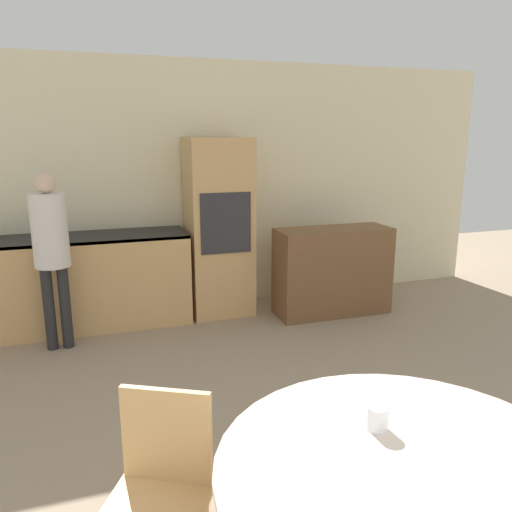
% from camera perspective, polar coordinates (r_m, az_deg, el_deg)
% --- Properties ---
extents(wall_back, '(7.18, 0.05, 2.60)m').
position_cam_1_polar(wall_back, '(5.40, -8.09, 7.77)').
color(wall_back, beige).
rests_on(wall_back, ground_plane).
extents(kitchen_counter, '(2.66, 0.60, 0.90)m').
position_cam_1_polar(kitchen_counter, '(5.14, -22.73, -2.92)').
color(kitchen_counter, tan).
rests_on(kitchen_counter, ground_plane).
extents(oven_unit, '(0.63, 0.59, 1.82)m').
position_cam_1_polar(oven_unit, '(5.18, -4.28, 3.28)').
color(oven_unit, tan).
rests_on(oven_unit, ground_plane).
extents(sideboard, '(1.19, 0.45, 0.91)m').
position_cam_1_polar(sideboard, '(5.28, 8.72, -1.72)').
color(sideboard, brown).
rests_on(sideboard, ground_plane).
extents(chair_far_left, '(0.54, 0.54, 0.85)m').
position_cam_1_polar(chair_far_left, '(2.21, -10.94, -24.35)').
color(chair_far_left, tan).
rests_on(chair_far_left, ground_plane).
extents(person_standing, '(0.29, 0.29, 1.55)m').
position_cam_1_polar(person_standing, '(4.55, -22.41, 1.55)').
color(person_standing, '#262628').
rests_on(person_standing, ground_plane).
extents(cup, '(0.08, 0.08, 0.09)m').
position_cam_1_polar(cup, '(2.04, 13.71, -17.51)').
color(cup, silver).
rests_on(cup, dining_table).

